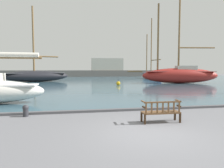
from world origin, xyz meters
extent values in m
plane|color=slate|center=(0.00, 0.00, 0.00)|extent=(160.00, 160.00, 0.00)
cube|color=#385666|center=(0.00, 44.00, 0.04)|extent=(100.00, 80.00, 0.08)
cube|color=#4C4C50|center=(0.00, 3.85, 0.06)|extent=(40.00, 0.30, 0.12)
cube|color=#322113|center=(0.23, 1.55, 0.21)|extent=(0.07, 0.07, 0.42)
cube|color=#322113|center=(1.76, 1.52, 0.21)|extent=(0.07, 0.07, 0.42)
cube|color=#322113|center=(0.22, 1.10, 0.21)|extent=(0.07, 0.07, 0.42)
cube|color=#322113|center=(1.75, 1.07, 0.21)|extent=(0.07, 0.07, 0.42)
cube|color=brown|center=(0.99, 1.31, 0.42)|extent=(1.61, 0.55, 0.06)
cube|color=brown|center=(0.99, 1.09, 0.89)|extent=(1.60, 0.08, 0.06)
cube|color=brown|center=(0.27, 1.10, 0.66)|extent=(0.06, 0.04, 0.41)
cube|color=brown|center=(0.51, 1.10, 0.66)|extent=(0.06, 0.04, 0.41)
cube|color=brown|center=(0.75, 1.09, 0.66)|extent=(0.06, 0.04, 0.41)
cube|color=brown|center=(0.99, 1.09, 0.66)|extent=(0.06, 0.04, 0.41)
cube|color=brown|center=(1.23, 1.09, 0.66)|extent=(0.06, 0.04, 0.41)
cube|color=brown|center=(1.47, 1.08, 0.66)|extent=(0.06, 0.04, 0.41)
cube|color=brown|center=(1.71, 1.08, 0.66)|extent=(0.06, 0.04, 0.41)
cube|color=#322113|center=(0.22, 1.24, 0.69)|extent=(0.07, 0.30, 0.06)
cube|color=brown|center=(0.22, 1.33, 0.90)|extent=(0.07, 0.47, 0.04)
cube|color=#322113|center=(1.76, 1.21, 0.69)|extent=(0.07, 0.30, 0.06)
cube|color=brown|center=(1.76, 1.30, 0.90)|extent=(0.07, 0.47, 0.04)
ellipsoid|color=black|center=(-9.35, 30.34, 1.04)|extent=(11.58, 6.08, 1.92)
cube|color=#4C4C51|center=(-9.35, 30.34, 1.57)|extent=(10.08, 4.96, 0.08)
cylinder|color=brown|center=(-9.62, 30.26, 7.32)|extent=(0.31, 0.31, 11.42)
cylinder|color=brown|center=(-7.62, 30.84, 4.52)|extent=(4.06, 1.40, 0.25)
ellipsoid|color=navy|center=(14.79, 37.36, 0.89)|extent=(2.72, 9.48, 1.62)
cube|color=#516B9E|center=(14.79, 37.36, 1.33)|extent=(2.10, 8.33, 0.08)
cylinder|color=brown|center=(14.78, 37.59, 7.63)|extent=(0.23, 0.23, 12.52)
cylinder|color=brown|center=(14.89, 35.24, 4.30)|extent=(0.41, 4.72, 0.18)
cylinder|color=brown|center=(14.65, 40.17, 6.05)|extent=(0.23, 0.23, 9.35)
cylinder|color=brown|center=(14.51, 43.01, 1.35)|extent=(0.27, 1.94, 0.18)
ellipsoid|color=maroon|center=(13.55, 22.22, 1.26)|extent=(12.16, 4.44, 2.35)
cube|color=#C6514C|center=(13.55, 22.22, 1.91)|extent=(10.65, 3.56, 0.08)
cube|color=beige|center=(14.44, 22.09, 2.37)|extent=(3.22, 1.92, 0.85)
cylinder|color=brown|center=(13.26, 22.26, 8.76)|extent=(0.27, 0.27, 13.64)
cylinder|color=brown|center=(16.03, 21.85, 5.58)|extent=(5.58, 1.05, 0.22)
cylinder|color=brown|center=(10.03, 22.75, 7.07)|extent=(0.27, 0.27, 10.26)
cylinder|color=brown|center=(6.53, 23.27, 1.93)|extent=(2.31, 0.56, 0.22)
cylinder|color=brown|center=(-6.58, 7.08, 2.98)|extent=(3.87, 0.18, 0.16)
cylinder|color=silver|center=(-6.58, 7.08, 3.14)|extent=(3.48, 0.34, 0.33)
cylinder|color=#2D2D33|center=(-4.87, 3.43, 0.21)|extent=(0.25, 0.25, 0.42)
sphere|color=#2D2D33|center=(-4.87, 3.43, 0.42)|extent=(0.29, 0.29, 0.29)
sphere|color=gold|center=(3.14, 19.73, 0.36)|extent=(0.55, 0.55, 0.55)
cylinder|color=#2D2D33|center=(3.14, 19.73, 0.98)|extent=(0.06, 0.06, 0.70)
cube|color=#66605B|center=(0.00, 53.04, 0.97)|extent=(55.10, 2.40, 1.95)
cube|color=#B7B2A3|center=(6.97, 53.04, 3.74)|extent=(9.44, 2.00, 3.59)
camera|label=1|loc=(-2.52, -6.48, 2.23)|focal=32.00mm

